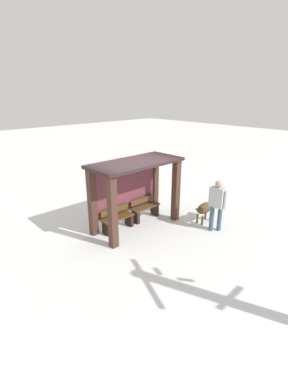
{
  "coord_description": "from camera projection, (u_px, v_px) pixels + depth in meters",
  "views": [
    {
      "loc": [
        -5.58,
        -6.33,
        4.29
      ],
      "look_at": [
        0.03,
        -0.33,
        1.32
      ],
      "focal_mm": 25.74,
      "sensor_mm": 36.0,
      "label": 1
    }
  ],
  "objects": [
    {
      "name": "ground_plane",
      "position": [
        137.0,
        226.0,
        9.39
      ],
      "size": [
        60.0,
        60.0,
        0.0
      ],
      "primitive_type": "plane",
      "color": "silver"
    },
    {
      "name": "bus_shelter",
      "position": [
        133.0,
        182.0,
        8.97
      ],
      "size": [
        3.09,
        1.4,
        2.27
      ],
      "color": "#432A20",
      "rests_on": "ground"
    },
    {
      "name": "bench_left_inside",
      "position": [
        118.0,
        220.0,
        9.05
      ],
      "size": [
        1.14,
        0.39,
        0.74
      ],
      "color": "#513918",
      "rests_on": "ground"
    },
    {
      "name": "bench_center_inside",
      "position": [
        145.0,
        209.0,
        9.84
      ],
      "size": [
        1.14,
        0.36,
        0.77
      ],
      "color": "#54371E",
      "rests_on": "ground"
    },
    {
      "name": "person_walking",
      "position": [
        217.0,
        202.0,
        8.77
      ],
      "size": [
        0.35,
        0.62,
        1.72
      ],
      "color": "#B1B6B5",
      "rests_on": "ground"
    },
    {
      "name": "dog",
      "position": [
        206.0,
        208.0,
        9.59
      ],
      "size": [
        1.17,
        0.36,
        0.74
      ],
      "color": "#4D3D21",
      "rests_on": "ground"
    }
  ]
}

